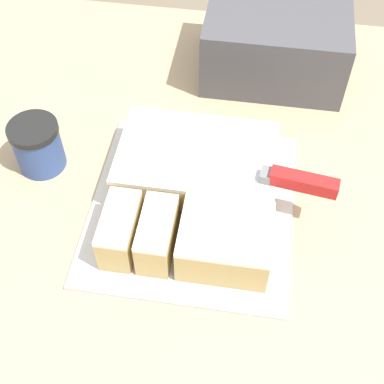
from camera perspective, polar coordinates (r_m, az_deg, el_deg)
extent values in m
cube|color=tan|center=(1.23, 2.65, -16.20)|extent=(1.40, 1.10, 0.96)
cube|color=silver|center=(0.83, 0.00, -1.59)|extent=(0.31, 0.33, 0.01)
cube|color=tan|center=(0.83, 0.56, 2.69)|extent=(0.24, 0.16, 0.06)
cube|color=white|center=(0.81, 0.58, 4.28)|extent=(0.24, 0.16, 0.01)
cube|color=tan|center=(0.75, 3.39, -5.42)|extent=(0.13, 0.11, 0.06)
cube|color=white|center=(0.72, 3.52, -3.95)|extent=(0.13, 0.11, 0.01)
cube|color=tan|center=(0.77, -7.62, -4.20)|extent=(0.05, 0.10, 0.06)
cube|color=white|center=(0.74, -7.90, -2.71)|extent=(0.05, 0.10, 0.01)
cube|color=tan|center=(0.76, -3.70, -4.74)|extent=(0.05, 0.10, 0.06)
cube|color=white|center=(0.73, -3.84, -3.26)|extent=(0.05, 0.10, 0.01)
cube|color=silver|center=(0.78, 1.56, 2.94)|extent=(0.19, 0.05, 0.00)
cube|color=slate|center=(0.77, 7.87, 1.80)|extent=(0.02, 0.03, 0.02)
cube|color=red|center=(0.77, 11.85, 1.04)|extent=(0.10, 0.04, 0.02)
cylinder|color=#334C8C|center=(0.89, -16.05, 4.52)|extent=(0.08, 0.08, 0.08)
cylinder|color=black|center=(0.86, -16.67, 6.44)|extent=(0.08, 0.08, 0.01)
cube|color=#47474C|center=(1.03, 8.91, 15.51)|extent=(0.26, 0.20, 0.13)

